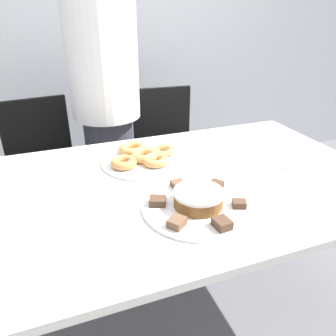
# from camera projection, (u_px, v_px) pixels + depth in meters

# --- Properties ---
(ground_plane) EXTENTS (12.00, 12.00, 0.00)m
(ground_plane) POSITION_uv_depth(u_px,v_px,m) (165.00, 318.00, 1.63)
(ground_plane) COLOR slate
(wall_back) EXTENTS (8.00, 0.05, 2.60)m
(wall_back) POSITION_uv_depth(u_px,v_px,m) (89.00, 20.00, 2.39)
(wall_back) COLOR #B2B7BC
(wall_back) RESTS_ON ground_plane
(table) EXTENTS (1.77, 1.01, 0.77)m
(table) POSITION_uv_depth(u_px,v_px,m) (164.00, 201.00, 1.32)
(table) COLOR silver
(table) RESTS_ON ground_plane
(person_standing) EXTENTS (0.39, 0.39, 1.62)m
(person_standing) POSITION_uv_depth(u_px,v_px,m) (107.00, 109.00, 1.91)
(person_standing) COLOR #383842
(person_standing) RESTS_ON ground_plane
(office_chair_left) EXTENTS (0.49, 0.49, 0.91)m
(office_chair_left) POSITION_uv_depth(u_px,v_px,m) (47.00, 181.00, 2.00)
(office_chair_left) COLOR black
(office_chair_left) RESTS_ON ground_plane
(office_chair_right) EXTENTS (0.47, 0.47, 0.91)m
(office_chair_right) POSITION_uv_depth(u_px,v_px,m) (167.00, 161.00, 2.24)
(office_chair_right) COLOR black
(office_chair_right) RESTS_ON ground_plane
(plate_cake) EXTENTS (0.39, 0.39, 0.01)m
(plate_cake) POSITION_uv_depth(u_px,v_px,m) (198.00, 206.00, 1.13)
(plate_cake) COLOR white
(plate_cake) RESTS_ON table
(plate_donuts) EXTENTS (0.39, 0.39, 0.01)m
(plate_donuts) POSITION_uv_depth(u_px,v_px,m) (145.00, 160.00, 1.46)
(plate_donuts) COLOR white
(plate_donuts) RESTS_ON table
(frosted_cake) EXTENTS (0.17, 0.17, 0.06)m
(frosted_cake) POSITION_uv_depth(u_px,v_px,m) (198.00, 198.00, 1.11)
(frosted_cake) COLOR brown
(frosted_cake) RESTS_ON plate_cake
(lamington_0) EXTENTS (0.07, 0.07, 0.03)m
(lamington_0) POSITION_uv_depth(u_px,v_px,m) (158.00, 201.00, 1.13)
(lamington_0) COLOR #513828
(lamington_0) RESTS_ON plate_cake
(lamington_1) EXTENTS (0.07, 0.07, 0.03)m
(lamington_1) POSITION_uv_depth(u_px,v_px,m) (177.00, 222.00, 1.02)
(lamington_1) COLOR brown
(lamington_1) RESTS_ON plate_cake
(lamington_2) EXTENTS (0.05, 0.06, 0.03)m
(lamington_2) POSITION_uv_depth(u_px,v_px,m) (222.00, 223.00, 1.01)
(lamington_2) COLOR #513828
(lamington_2) RESTS_ON plate_cake
(lamington_3) EXTENTS (0.06, 0.05, 0.02)m
(lamington_3) POSITION_uv_depth(u_px,v_px,m) (239.00, 204.00, 1.11)
(lamington_3) COLOR #513828
(lamington_3) RESTS_ON plate_cake
(lamington_4) EXTENTS (0.07, 0.07, 0.03)m
(lamington_4) POSITION_uv_depth(u_px,v_px,m) (216.00, 185.00, 1.22)
(lamington_4) COLOR #513828
(lamington_4) RESTS_ON plate_cake
(lamington_5) EXTENTS (0.05, 0.06, 0.02)m
(lamington_5) POSITION_uv_depth(u_px,v_px,m) (179.00, 185.00, 1.23)
(lamington_5) COLOR brown
(lamington_5) RESTS_ON plate_cake
(donut_0) EXTENTS (0.13, 0.13, 0.04)m
(donut_0) POSITION_uv_depth(u_px,v_px,m) (145.00, 155.00, 1.45)
(donut_0) COLOR tan
(donut_0) RESTS_ON plate_donuts
(donut_1) EXTENTS (0.11, 0.11, 0.04)m
(donut_1) POSITION_uv_depth(u_px,v_px,m) (124.00, 162.00, 1.39)
(donut_1) COLOR #D18E4C
(donut_1) RESTS_ON plate_donuts
(donut_2) EXTENTS (0.12, 0.12, 0.04)m
(donut_2) POSITION_uv_depth(u_px,v_px,m) (156.00, 160.00, 1.41)
(donut_2) COLOR tan
(donut_2) RESTS_ON plate_donuts
(donut_3) EXTENTS (0.11, 0.11, 0.03)m
(donut_3) POSITION_uv_depth(u_px,v_px,m) (163.00, 150.00, 1.51)
(donut_3) COLOR tan
(donut_3) RESTS_ON plate_donuts
(donut_4) EXTENTS (0.13, 0.13, 0.04)m
(donut_4) POSITION_uv_depth(u_px,v_px,m) (133.00, 149.00, 1.52)
(donut_4) COLOR tan
(donut_4) RESTS_ON plate_donuts
(napkin) EXTENTS (0.16, 0.15, 0.01)m
(napkin) POSITION_uv_depth(u_px,v_px,m) (288.00, 163.00, 1.45)
(napkin) COLOR white
(napkin) RESTS_ON table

